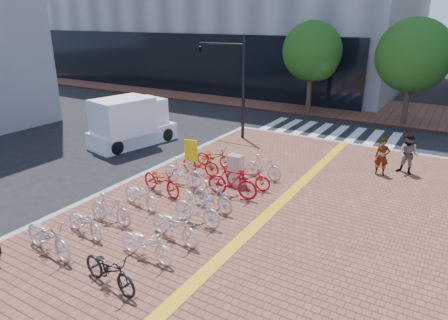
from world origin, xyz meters
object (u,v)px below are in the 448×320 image
Objects in this scene: bike_6 at (200,163)px; bike_13 at (232,182)px; yellow_sign at (192,155)px; traffic_light_pole at (223,67)px; bike_2 at (111,209)px; bike_10 at (175,225)px; bike_4 at (161,180)px; pedestrian_b at (408,154)px; bike_7 at (214,157)px; box_truck at (131,122)px; bike_15 at (263,167)px; bike_5 at (182,172)px; bike_11 at (197,209)px; bike_1 at (85,222)px; bike_0 at (48,237)px; pedestrian_a at (382,157)px; bike_3 at (141,195)px; bike_14 at (248,177)px; bike_12 at (212,197)px; bike_9 at (146,243)px; utility_box at (236,170)px; bike_8 at (109,269)px.

bike_13 is (2.17, -1.18, 0.07)m from bike_6.
traffic_light_pole reaches higher than yellow_sign.
bike_2 is 2.34m from bike_10.
bike_13 is at bearing -53.34° from bike_4.
yellow_sign is at bearing -126.76° from pedestrian_b.
bike_7 is at bearing 9.63° from bike_4.
bike_7 is 0.36× the size of box_truck.
bike_5 is at bearing 135.30° from bike_15.
bike_7 is (0.05, 5.92, -0.05)m from bike_2.
traffic_light_pole is (-4.67, 4.64, 3.17)m from bike_15.
bike_11 reaches higher than bike_15.
bike_7 is at bearing 5.80° from bike_1.
bike_0 is 8.03m from bike_7.
bike_4 is at bearing -147.55° from pedestrian_a.
bike_14 is at bearing -26.36° from bike_3.
bike_14 is 0.33× the size of traffic_light_pole.
bike_5 is at bearing -152.24° from pedestrian_a.
bike_7 is 0.99× the size of bike_12.
traffic_light_pole reaches higher than bike_12.
bike_7 is at bearing -63.18° from traffic_light_pole.
utility_box is at bearing 5.37° from bike_9.
utility_box is at bearing 152.35° from bike_15.
bike_15 reaches higher than bike_2.
bike_11 reaches higher than bike_12.
yellow_sign reaches higher than bike_12.
bike_13 is (-0.08, 3.43, 0.09)m from bike_10.
bike_5 is (0.23, 5.72, 0.01)m from bike_0.
pedestrian_b is (4.95, 11.57, 0.35)m from bike_8.
bike_9 reaches higher than bike_3.
bike_4 is 1.18× the size of pedestrian_b.
bike_7 is at bearing 39.30° from bike_13.
bike_9 is (2.17, -5.73, -0.04)m from bike_6.
bike_4 reaches higher than bike_15.
pedestrian_a is at bearing 40.90° from utility_box.
box_truck is (-8.04, 1.08, 0.55)m from bike_15.
bike_3 is 1.02× the size of bike_12.
utility_box is at bearing -130.89° from bike_7.
bike_9 is (2.21, -6.83, 0.03)m from bike_7.
bike_1 is at bearing -54.84° from box_truck.
bike_10 is (2.41, -2.35, -0.02)m from bike_4.
bike_11 is at bearing -63.35° from traffic_light_pole.
bike_12 is 0.95× the size of bike_14.
bike_4 is 4.09m from bike_15.
bike_0 is 3.45m from bike_3.
pedestrian_a is 0.92× the size of pedestrian_b.
pedestrian_a reaches higher than bike_13.
bike_0 is at bearing 164.84° from bike_15.
bike_6 reaches higher than bike_3.
pedestrian_b is (5.01, 10.21, 0.36)m from bike_9.
bike_11 is 0.33× the size of traffic_light_pole.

